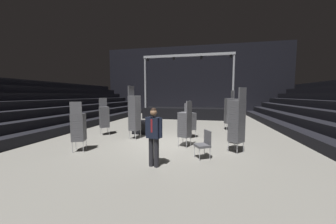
% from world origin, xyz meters
% --- Properties ---
extents(ground_plane, '(22.00, 30.00, 0.10)m').
position_xyz_m(ground_plane, '(0.00, 0.00, -0.05)').
color(ground_plane, gray).
extents(arena_end_wall, '(22.00, 0.30, 8.00)m').
position_xyz_m(arena_end_wall, '(0.00, 15.00, 4.00)').
color(arena_end_wall, black).
rests_on(arena_end_wall, ground_plane).
extents(bleacher_bank_left, '(5.25, 24.00, 3.15)m').
position_xyz_m(bleacher_bank_left, '(-8.38, 1.00, 1.58)').
color(bleacher_bank_left, black).
rests_on(bleacher_bank_left, ground_plane).
extents(stage_riser, '(7.99, 2.56, 5.53)m').
position_xyz_m(stage_riser, '(0.00, 9.03, 0.59)').
color(stage_riser, black).
rests_on(stage_riser, ground_plane).
extents(man_with_tie, '(0.57, 0.32, 1.76)m').
position_xyz_m(man_with_tie, '(0.17, -2.64, 1.00)').
color(man_with_tie, black).
rests_on(man_with_tie, ground_plane).
extents(chair_stack_front_left, '(0.61, 0.61, 1.96)m').
position_xyz_m(chair_stack_front_left, '(2.93, 0.60, 0.98)').
color(chair_stack_front_left, '#B2B5BA').
rests_on(chair_stack_front_left, ground_plane).
extents(chair_stack_front_right, '(0.54, 0.54, 2.39)m').
position_xyz_m(chair_stack_front_right, '(3.00, 3.82, 1.19)').
color(chair_stack_front_right, '#B2B5BA').
rests_on(chair_stack_front_right, ground_plane).
extents(chair_stack_mid_left, '(0.62, 0.62, 2.39)m').
position_xyz_m(chair_stack_mid_left, '(2.76, -0.71, 1.19)').
color(chair_stack_mid_left, '#B2B5BA').
rests_on(chair_stack_mid_left, ground_plane).
extents(chair_stack_mid_right, '(0.55, 0.55, 2.56)m').
position_xyz_m(chair_stack_mid_right, '(-1.74, 0.56, 1.28)').
color(chair_stack_mid_right, '#B2B5BA').
rests_on(chair_stack_mid_right, ground_plane).
extents(chair_stack_mid_centre, '(0.62, 0.62, 1.96)m').
position_xyz_m(chair_stack_mid_centre, '(-3.65, 1.03, 0.98)').
color(chair_stack_mid_centre, '#B2B5BA').
rests_on(chair_stack_mid_centre, ground_plane).
extents(chair_stack_rear_left, '(0.58, 0.58, 1.88)m').
position_xyz_m(chair_stack_rear_left, '(0.81, -0.30, 0.94)').
color(chair_stack_rear_left, '#B2B5BA').
rests_on(chair_stack_rear_left, ground_plane).
extents(chair_stack_rear_right, '(0.57, 0.57, 1.88)m').
position_xyz_m(chair_stack_rear_right, '(-3.02, -1.78, 0.94)').
color(chair_stack_rear_right, '#B2B5BA').
rests_on(chair_stack_rear_right, ground_plane).
extents(chair_stack_rear_centre, '(0.62, 0.62, 1.71)m').
position_xyz_m(chair_stack_rear_centre, '(0.88, 1.31, 0.86)').
color(chair_stack_rear_centre, '#B2B5BA').
rests_on(chair_stack_rear_centre, ground_plane).
extents(equipment_road_case, '(0.90, 0.61, 0.73)m').
position_xyz_m(equipment_road_case, '(-1.81, 1.70, 0.36)').
color(equipment_road_case, black).
rests_on(equipment_road_case, ground_plane).
extents(loose_chair_near_man, '(0.60, 0.60, 0.95)m').
position_xyz_m(loose_chair_near_man, '(1.62, -1.60, 0.53)').
color(loose_chair_near_man, '#B2B5BA').
rests_on(loose_chair_near_man, ground_plane).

